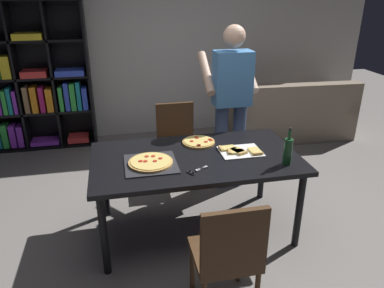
# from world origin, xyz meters

# --- Properties ---
(ground_plane) EXTENTS (12.00, 12.00, 0.00)m
(ground_plane) POSITION_xyz_m (0.00, 0.00, 0.00)
(ground_plane) COLOR gray
(back_wall) EXTENTS (6.40, 0.10, 2.80)m
(back_wall) POSITION_xyz_m (0.00, 2.60, 1.40)
(back_wall) COLOR silver
(back_wall) RESTS_ON ground_plane
(dining_table) EXTENTS (1.76, 0.98, 0.75)m
(dining_table) POSITION_xyz_m (0.00, 0.00, 0.68)
(dining_table) COLOR black
(dining_table) RESTS_ON ground_plane
(chair_near_camera) EXTENTS (0.42, 0.42, 0.90)m
(chair_near_camera) POSITION_xyz_m (-0.00, -0.97, 0.51)
(chair_near_camera) COLOR #472D19
(chair_near_camera) RESTS_ON ground_plane
(chair_far_side) EXTENTS (0.42, 0.42, 0.90)m
(chair_far_side) POSITION_xyz_m (0.00, 0.97, 0.51)
(chair_far_side) COLOR #472D19
(chair_far_side) RESTS_ON ground_plane
(couch) EXTENTS (1.74, 0.93, 0.85)m
(couch) POSITION_xyz_m (1.90, 1.99, 0.30)
(couch) COLOR gray
(couch) RESTS_ON ground_plane
(bookshelf) EXTENTS (1.40, 0.35, 1.95)m
(bookshelf) POSITION_xyz_m (-1.68, 2.38, 0.87)
(bookshelf) COLOR black
(bookshelf) RESTS_ON ground_plane
(person_serving_pizza) EXTENTS (0.55, 0.54, 1.75)m
(person_serving_pizza) POSITION_xyz_m (0.54, 0.75, 1.00)
(person_serving_pizza) COLOR #38476B
(person_serving_pizza) RESTS_ON ground_plane
(pepperoni_pizza_on_tray) EXTENTS (0.42, 0.42, 0.04)m
(pepperoni_pizza_on_tray) POSITION_xyz_m (-0.39, -0.08, 0.77)
(pepperoni_pizza_on_tray) COLOR #2D2D33
(pepperoni_pizza_on_tray) RESTS_ON dining_table
(pizza_slices_on_towel) EXTENTS (0.36, 0.28, 0.03)m
(pizza_slices_on_towel) POSITION_xyz_m (0.39, -0.00, 0.76)
(pizza_slices_on_towel) COLOR white
(pizza_slices_on_towel) RESTS_ON dining_table
(wine_bottle) EXTENTS (0.07, 0.07, 0.32)m
(wine_bottle) POSITION_xyz_m (0.69, -0.30, 0.87)
(wine_bottle) COLOR #194723
(wine_bottle) RESTS_ON dining_table
(kitchen_scissors) EXTENTS (0.19, 0.14, 0.01)m
(kitchen_scissors) POSITION_xyz_m (-0.07, -0.28, 0.76)
(kitchen_scissors) COLOR silver
(kitchen_scissors) RESTS_ON dining_table
(second_pizza_plain) EXTENTS (0.30, 0.30, 0.03)m
(second_pizza_plain) POSITION_xyz_m (0.09, 0.27, 0.76)
(second_pizza_plain) COLOR tan
(second_pizza_plain) RESTS_ON dining_table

